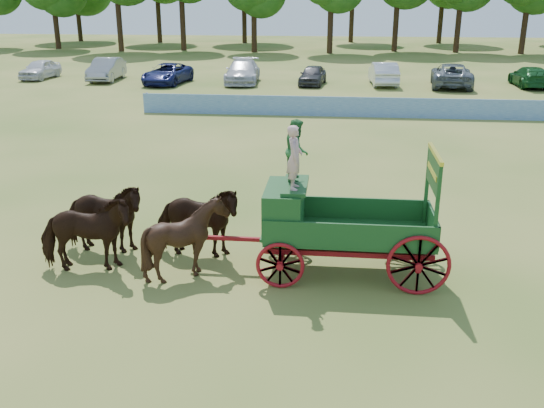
{
  "coord_description": "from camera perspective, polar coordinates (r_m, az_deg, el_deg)",
  "views": [
    {
      "loc": [
        -3.47,
        -14.15,
        6.28
      ],
      "look_at": [
        -4.99,
        -0.06,
        1.3
      ],
      "focal_mm": 40.0,
      "sensor_mm": 36.0,
      "label": 1
    }
  ],
  "objects": [
    {
      "name": "ground",
      "position": [
        15.86,
        18.31,
        -5.0
      ],
      "size": [
        160.0,
        160.0,
        0.0
      ],
      "primitive_type": "plane",
      "color": "#9B8C46",
      "rests_on": "ground"
    },
    {
      "name": "farm_dray",
      "position": [
        13.94,
        4.39,
        -0.51
      ],
      "size": [
        6.0,
        2.0,
        3.58
      ],
      "color": "#9A0F0F",
      "rests_on": "ground"
    },
    {
      "name": "horse_wheel_right",
      "position": [
        15.02,
        -7.07,
        -1.65
      ],
      "size": [
        2.25,
        1.11,
        1.86
      ],
      "primitive_type": "imported",
      "rotation": [
        0.0,
        0.0,
        1.52
      ],
      "color": "black",
      "rests_on": "ground"
    },
    {
      "name": "parked_cars",
      "position": [
        44.21,
        4.58,
        12.14
      ],
      "size": [
        42.59,
        6.58,
        1.63
      ],
      "color": "silver",
      "rests_on": "ground"
    },
    {
      "name": "horse_wheel_left",
      "position": [
        14.03,
        -8.07,
        -3.24
      ],
      "size": [
        1.9,
        1.74,
        1.87
      ],
      "primitive_type": "imported",
      "rotation": [
        0.0,
        0.0,
        1.42
      ],
      "color": "black",
      "rests_on": "ground"
    },
    {
      "name": "horse_lead_left",
      "position": [
        14.78,
        -17.14,
        -2.75
      ],
      "size": [
        2.36,
        1.4,
        1.86
      ],
      "primitive_type": "imported",
      "rotation": [
        0.0,
        0.0,
        1.76
      ],
      "color": "black",
      "rests_on": "ground"
    },
    {
      "name": "sponsor_banner",
      "position": [
        32.75,
        10.49,
        8.92
      ],
      "size": [
        26.0,
        0.08,
        1.05
      ],
      "primitive_type": "cube",
      "color": "#1D58A0",
      "rests_on": "ground"
    },
    {
      "name": "horse_lead_right",
      "position": [
        15.73,
        -15.63,
        -1.26
      ],
      "size": [
        2.21,
        1.02,
        1.86
      ],
      "primitive_type": "imported",
      "rotation": [
        0.0,
        0.0,
        1.57
      ],
      "color": "black",
      "rests_on": "ground"
    }
  ]
}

